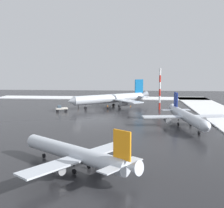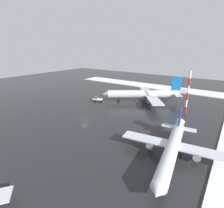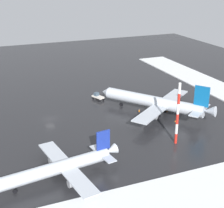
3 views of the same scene
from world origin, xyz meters
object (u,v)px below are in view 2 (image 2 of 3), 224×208
at_px(airplane_parked_portside, 145,94).
at_px(pushback_tug, 97,99).
at_px(ground_crew_beside_wing, 137,102).
at_px(traffic_cone_mid_line, 162,103).
at_px(antenna_mast, 188,93).
at_px(airplane_far_rear, 172,148).
at_px(ground_crew_by_nose_gear, 119,95).
at_px(traffic_cone_near_nose, 149,99).

bearing_deg(airplane_parked_portside, pushback_tug, -2.24).
relative_size(ground_crew_beside_wing, traffic_cone_mid_line, 3.11).
bearing_deg(antenna_mast, airplane_parked_portside, 76.20).
bearing_deg(ground_crew_beside_wing, airplane_far_rear, 58.37).
relative_size(airplane_parked_portside, ground_crew_by_nose_gear, 19.80).
height_order(airplane_parked_portside, traffic_cone_mid_line, airplane_parked_portside).
height_order(airplane_parked_portside, ground_crew_by_nose_gear, airplane_parked_portside).
xyz_separation_m(antenna_mast, traffic_cone_near_nose, (9.29, 19.82, -8.15)).
height_order(ground_crew_beside_wing, traffic_cone_mid_line, ground_crew_beside_wing).
height_order(airplane_far_rear, ground_crew_beside_wing, airplane_far_rear).
relative_size(airplane_far_rear, traffic_cone_near_nose, 55.51).
relative_size(airplane_parked_portside, antenna_mast, 2.01).
relative_size(antenna_mast, traffic_cone_mid_line, 30.63).
bearing_deg(antenna_mast, ground_crew_beside_wing, 90.51).
height_order(ground_crew_beside_wing, antenna_mast, antenna_mast).
height_order(pushback_tug, antenna_mast, antenna_mast).
bearing_deg(ground_crew_beside_wing, traffic_cone_near_nose, -169.39).
height_order(pushback_tug, traffic_cone_mid_line, pushback_tug).
xyz_separation_m(airplane_far_rear, pushback_tug, (25.22, 43.96, -1.72)).
bearing_deg(pushback_tug, ground_crew_beside_wing, -179.58).
relative_size(pushback_tug, antenna_mast, 0.30).
distance_m(pushback_tug, traffic_cone_mid_line, 31.02).
distance_m(airplane_far_rear, pushback_tug, 50.71).
bearing_deg(airplane_parked_portside, airplane_far_rear, 87.33).
bearing_deg(airplane_far_rear, ground_crew_by_nose_gear, -142.25).
bearing_deg(traffic_cone_near_nose, ground_crew_by_nose_gear, 106.64).
distance_m(pushback_tug, traffic_cone_near_nose, 25.68).
xyz_separation_m(airplane_far_rear, ground_crew_beside_wing, (32.83, 26.33, -2.03)).
height_order(airplane_parked_portside, traffic_cone_near_nose, airplane_parked_portside).
relative_size(ground_crew_beside_wing, ground_crew_by_nose_gear, 1.00).
bearing_deg(pushback_tug, airplane_parked_portside, -169.14).
distance_m(airplane_parked_portside, traffic_cone_near_nose, 5.68).
xyz_separation_m(airplane_parked_portside, antenna_mast, (-4.90, -19.97, 4.54)).
distance_m(airplane_parked_portside, antenna_mast, 21.06).
bearing_deg(airplane_far_rear, ground_crew_beside_wing, -149.83).
relative_size(traffic_cone_near_nose, traffic_cone_mid_line, 1.00).
distance_m(airplane_far_rear, ground_crew_by_nose_gear, 54.87).
xyz_separation_m(pushback_tug, antenna_mast, (7.80, -38.96, 7.14)).
relative_size(airplane_far_rear, pushback_tug, 5.99).
xyz_separation_m(airplane_parked_portside, pushback_tug, (-12.71, 18.99, -2.59)).
bearing_deg(traffic_cone_near_nose, pushback_tug, 131.76).
xyz_separation_m(pushback_tug, traffic_cone_near_nose, (17.09, -19.14, -1.01)).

